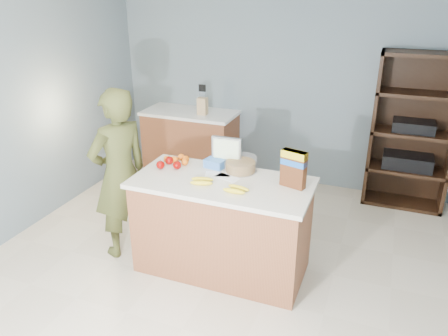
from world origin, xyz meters
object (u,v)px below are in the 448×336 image
(person, at_px, (120,175))
(tv, at_px, (227,150))
(cereal_box, at_px, (294,166))
(shelving_unit, at_px, (412,134))
(counter_peninsula, at_px, (222,229))

(person, bearing_deg, tv, 137.12)
(tv, bearing_deg, person, -157.62)
(person, distance_m, cereal_box, 1.63)
(shelving_unit, relative_size, cereal_box, 5.65)
(cereal_box, bearing_deg, counter_peninsula, -169.95)
(counter_peninsula, relative_size, person, 0.95)
(shelving_unit, bearing_deg, cereal_box, -116.18)
(counter_peninsula, bearing_deg, cereal_box, 10.05)
(counter_peninsula, xyz_separation_m, tv, (-0.08, 0.32, 0.64))
(tv, bearing_deg, shelving_unit, 46.66)
(counter_peninsula, relative_size, cereal_box, 4.90)
(shelving_unit, relative_size, tv, 6.38)
(shelving_unit, height_order, person, shelving_unit)
(person, xyz_separation_m, cereal_box, (1.60, 0.16, 0.26))
(cereal_box, bearing_deg, tv, 162.23)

